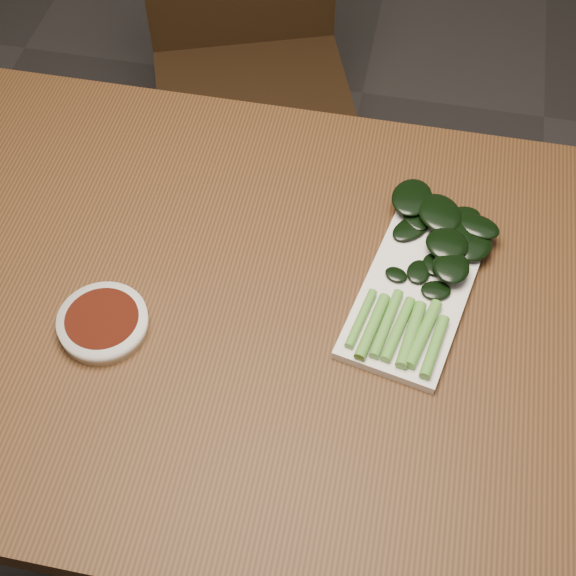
{
  "coord_description": "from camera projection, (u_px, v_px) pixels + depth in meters",
  "views": [
    {
      "loc": [
        0.15,
        -0.61,
        1.67
      ],
      "look_at": [
        0.03,
        0.03,
        0.76
      ],
      "focal_mm": 50.0,
      "sensor_mm": 36.0,
      "label": 1
    }
  ],
  "objects": [
    {
      "name": "ground",
      "position": [
        274.0,
        500.0,
        1.73
      ],
      "size": [
        6.0,
        6.0,
        0.0
      ],
      "primitive_type": "plane",
      "color": "#302E2D",
      "rests_on": "ground"
    },
    {
      "name": "table",
      "position": [
        267.0,
        332.0,
        1.17
      ],
      "size": [
        1.4,
        0.8,
        0.75
      ],
      "color": "#442913",
      "rests_on": "ground"
    },
    {
      "name": "chair_far",
      "position": [
        249.0,
        60.0,
        1.82
      ],
      "size": [
        0.56,
        0.56,
        0.89
      ],
      "rotation": [
        0.0,
        0.0,
        0.35
      ],
      "color": "black",
      "rests_on": "ground"
    },
    {
      "name": "sauce_bowl",
      "position": [
        103.0,
        323.0,
        1.08
      ],
      "size": [
        0.12,
        0.12,
        0.03
      ],
      "color": "silver",
      "rests_on": "table"
    },
    {
      "name": "serving_plate",
      "position": [
        417.0,
        287.0,
        1.12
      ],
      "size": [
        0.2,
        0.32,
        0.01
      ],
      "rotation": [
        0.0,
        0.0,
        -0.2
      ],
      "color": "silver",
      "rests_on": "table"
    },
    {
      "name": "gai_lan",
      "position": [
        432.0,
        257.0,
        1.13
      ],
      "size": [
        0.2,
        0.34,
        0.03
      ],
      "color": "#589D36",
      "rests_on": "serving_plate"
    }
  ]
}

